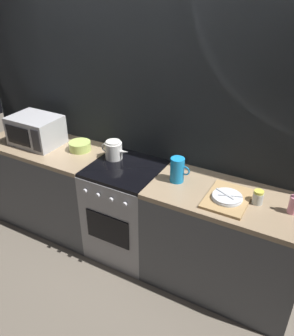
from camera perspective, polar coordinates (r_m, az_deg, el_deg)
The scene contains 12 objects.
ground_plane at distance 3.48m, azimuth -3.13°, elevation -12.85°, with size 8.00×8.00×0.00m, color #6B6054.
back_wall at distance 3.07m, azimuth -0.54°, elevation 7.65°, with size 3.60×0.05×2.40m.
counter_left at distance 3.68m, azimuth -15.33°, elevation -2.60°, with size 1.20×0.60×0.90m.
stove_unit at distance 3.19m, azimuth -3.36°, elevation -6.91°, with size 0.60×0.63×0.90m.
counter_right at distance 2.91m, azimuth 12.18°, elevation -11.88°, with size 1.20×0.60×0.90m.
microwave at distance 3.46m, azimuth -17.68°, elevation 5.87°, with size 0.46×0.35×0.27m.
kettle at distance 3.06m, azimuth -5.45°, elevation 2.94°, with size 0.28×0.15×0.17m.
mixing_bowl at distance 3.27m, azimuth -10.89°, elevation 3.55°, with size 0.20×0.20×0.08m, color #B7D166.
pitcher at distance 2.71m, azimuth 4.99°, elevation -0.30°, with size 0.16×0.11×0.20m.
dish_pile at distance 2.59m, azimuth 13.00°, elevation -4.79°, with size 0.30×0.40×0.06m.
spice_jar at distance 2.59m, azimuth 17.68°, elevation -4.57°, with size 0.08×0.08×0.10m.
spray_bottle at distance 2.57m, azimuth 22.89°, elevation -5.30°, with size 0.08×0.06×0.20m.
Camera 1 is at (1.40, -2.15, 2.35)m, focal length 37.32 mm.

